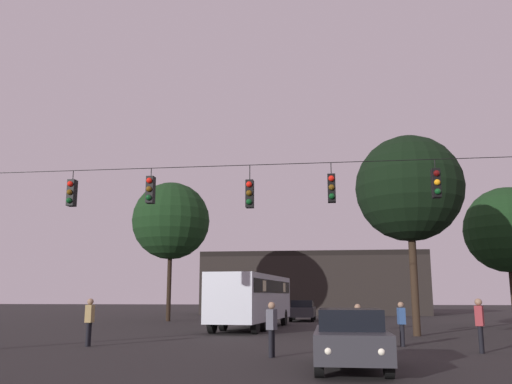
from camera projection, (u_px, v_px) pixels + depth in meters
The scene contains 14 objects.
ground_plane at pixel (306, 330), 29.54m from camera, with size 168.00×168.00×0.00m, color black.
overhead_signal_span at pixel (289, 226), 17.93m from camera, with size 22.04×0.44×6.74m.
city_bus at pixel (253, 295), 30.97m from camera, with size 3.51×11.19×3.00m.
car_near_right at pixel (351, 338), 13.91m from camera, with size 1.81×4.34×1.52m.
car_far_left at pixel (303, 310), 40.39m from camera, with size 1.88×4.37×1.52m.
pedestrian_crossing_left at pixel (480, 322), 17.85m from camera, with size 0.36×0.42×1.77m.
pedestrian_crossing_center at pixel (402, 321), 20.18m from camera, with size 0.28×0.39×1.63m.
pedestrian_crossing_right at pixel (358, 325), 18.15m from camera, with size 0.35×0.42×1.58m.
pedestrian_near_bus at pixel (272, 326), 16.64m from camera, with size 0.33×0.41×1.67m.
pedestrian_trailing at pixel (89, 319), 20.22m from camera, with size 0.25×0.37×1.76m.
corner_building at pixel (314, 284), 55.73m from camera, with size 22.12×8.79×6.15m.
tree_left_silhouette at pixel (508, 230), 33.14m from camera, with size 5.24×5.24×8.48m.
tree_behind_building at pixel (171, 221), 41.15m from camera, with size 5.87×5.87×10.42m.
tree_right_far at pixel (409, 189), 26.46m from camera, with size 5.22×5.22×9.66m.
Camera 1 is at (1.24, -6.04, 1.86)m, focal length 37.81 mm.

